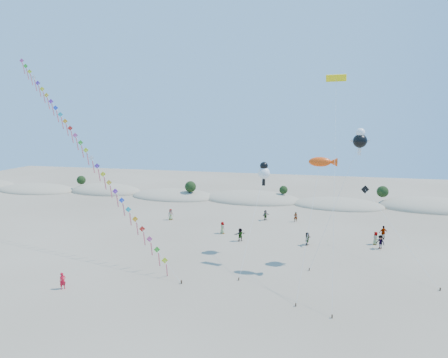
% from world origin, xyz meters
% --- Properties ---
extents(ground, '(160.00, 160.00, 0.00)m').
position_xyz_m(ground, '(0.00, 0.00, 0.00)').
color(ground, '#7E6D57').
rests_on(ground, ground).
extents(dune_ridge, '(145.30, 11.49, 5.57)m').
position_xyz_m(dune_ridge, '(1.06, 45.14, 0.11)').
color(dune_ridge, gray).
rests_on(dune_ridge, ground).
extents(kite_train, '(30.13, 16.15, 24.87)m').
position_xyz_m(kite_train, '(-16.83, 15.35, 12.74)').
color(kite_train, '#3F2D1E').
rests_on(kite_train, ground).
extents(fish_kite, '(3.49, 9.03, 12.05)m').
position_xyz_m(fish_kite, '(11.94, 13.38, 11.52)').
color(fish_kite, '#3F2D1E').
rests_on(fish_kite, ground).
extents(cartoon_kite_low, '(2.02, 9.61, 10.88)m').
position_xyz_m(cartoon_kite_low, '(5.43, 17.76, 9.71)').
color(cartoon_kite_low, '#3F2D1E').
rests_on(cartoon_kite_low, ground).
extents(cartoon_kite_high, '(5.86, 4.74, 14.88)m').
position_xyz_m(cartoon_kite_high, '(15.79, 16.85, 13.66)').
color(cartoon_kite_high, '#3F2D1E').
rests_on(cartoon_kite_high, ground).
extents(parafoil_kite, '(2.14, 13.67, 20.50)m').
position_xyz_m(parafoil_kite, '(13.03, 16.49, 19.61)').
color(parafoil_kite, '#3F2D1E').
rests_on(parafoil_kite, ground).
extents(dark_kite, '(5.99, 12.53, 7.62)m').
position_xyz_m(dark_kite, '(18.91, 20.11, 5.30)').
color(dark_kite, '#3F2D1E').
rests_on(dark_kite, ground).
extents(flyer_foreground, '(0.65, 0.70, 1.60)m').
position_xyz_m(flyer_foreground, '(-11.69, 3.38, 0.80)').
color(flyer_foreground, red).
rests_on(flyer_foreground, ground).
extents(beachgoers, '(31.98, 12.12, 1.86)m').
position_xyz_m(beachgoers, '(8.44, 24.35, 0.85)').
color(beachgoers, slate).
rests_on(beachgoers, ground).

